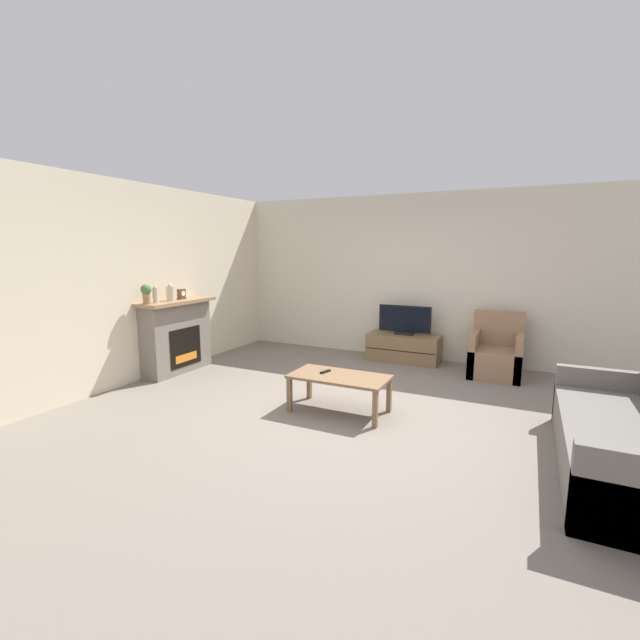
{
  "coord_description": "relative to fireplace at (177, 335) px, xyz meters",
  "views": [
    {
      "loc": [
        1.66,
        -4.29,
        1.81
      ],
      "look_at": [
        -0.87,
        0.9,
        0.85
      ],
      "focal_mm": 24.0,
      "sensor_mm": 36.0,
      "label": 1
    }
  ],
  "objects": [
    {
      "name": "mantel_clock",
      "position": [
        0.02,
        0.12,
        0.6
      ],
      "size": [
        0.08,
        0.11,
        0.15
      ],
      "color": "brown",
      "rests_on": "fireplace"
    },
    {
      "name": "mantel_vase_left",
      "position": [
        0.02,
        -0.37,
        0.64
      ],
      "size": [
        0.08,
        0.08,
        0.24
      ],
      "color": "beige",
      "rests_on": "fireplace"
    },
    {
      "name": "wall_back",
      "position": [
        2.95,
        2.4,
        0.8
      ],
      "size": [
        12.0,
        0.06,
        2.7
      ],
      "color": "beige",
      "rests_on": "ground"
    },
    {
      "name": "wall_left",
      "position": [
        -0.2,
        -0.35,
        0.8
      ],
      "size": [
        0.06,
        12.0,
        2.7
      ],
      "color": "beige",
      "rests_on": "ground"
    },
    {
      "name": "coffee_table",
      "position": [
        2.8,
        -0.42,
        -0.18
      ],
      "size": [
        1.09,
        0.56,
        0.42
      ],
      "color": "brown",
      "rests_on": "ground"
    },
    {
      "name": "couch",
      "position": [
        5.44,
        -0.68,
        -0.28
      ],
      "size": [
        0.9,
        2.11,
        0.79
      ],
      "color": "#66605B",
      "rests_on": "ground"
    },
    {
      "name": "remote",
      "position": [
        2.61,
        -0.39,
        -0.12
      ],
      "size": [
        0.08,
        0.16,
        0.02
      ],
      "rotation": [
        0.0,
        0.0,
        -0.27
      ],
      "color": "black",
      "rests_on": "coffee_table"
    },
    {
      "name": "fireplace",
      "position": [
        0.0,
        0.0,
        0.0
      ],
      "size": [
        0.45,
        1.23,
        1.08
      ],
      "color": "slate",
      "rests_on": "ground"
    },
    {
      "name": "armchair",
      "position": [
        4.28,
        1.87,
        -0.26
      ],
      "size": [
        0.7,
        0.76,
        0.91
      ],
      "color": "#937051",
      "rests_on": "ground"
    },
    {
      "name": "potted_plant",
      "position": [
        0.02,
        -0.52,
        0.68
      ],
      "size": [
        0.14,
        0.14,
        0.27
      ],
      "color": "#936B4C",
      "rests_on": "fireplace"
    },
    {
      "name": "tv_stand",
      "position": [
        2.87,
        2.08,
        -0.33
      ],
      "size": [
        1.15,
        0.52,
        0.44
      ],
      "color": "brown",
      "rests_on": "ground"
    },
    {
      "name": "tv",
      "position": [
        2.87,
        2.07,
        0.11
      ],
      "size": [
        0.85,
        0.18,
        0.47
      ],
      "color": "black",
      "rests_on": "tv_stand"
    },
    {
      "name": "mantel_vase_centre_left",
      "position": [
        0.02,
        -0.09,
        0.64
      ],
      "size": [
        0.12,
        0.12,
        0.25
      ],
      "color": "beige",
      "rests_on": "fireplace"
    },
    {
      "name": "ground_plane",
      "position": [
        2.95,
        -0.35,
        -0.55
      ],
      "size": [
        24.0,
        24.0,
        0.0
      ],
      "primitive_type": "plane",
      "color": "slate"
    }
  ]
}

